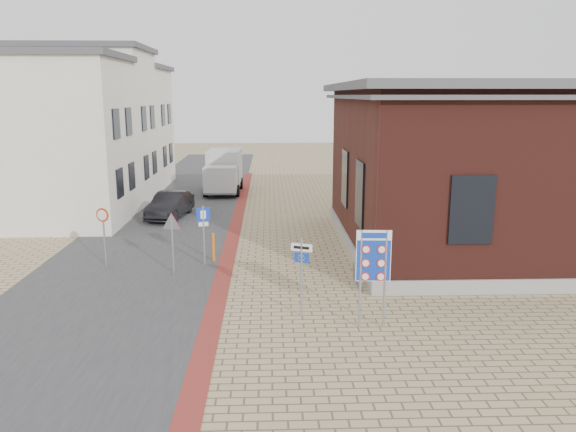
{
  "coord_description": "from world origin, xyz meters",
  "views": [
    {
      "loc": [
        -0.34,
        -16.0,
        6.32
      ],
      "look_at": [
        0.31,
        3.05,
        2.2
      ],
      "focal_mm": 35.0,
      "sensor_mm": 36.0,
      "label": 1
    }
  ],
  "objects_px": {
    "essen_sign": "(302,266)",
    "sedan": "(170,205)",
    "border_sign": "(373,258)",
    "bollard": "(214,247)",
    "parking_sign": "(203,226)",
    "box_truck": "(224,171)"
  },
  "relations": [
    {
      "from": "parking_sign",
      "to": "bollard",
      "type": "distance_m",
      "value": 1.14
    },
    {
      "from": "border_sign",
      "to": "essen_sign",
      "type": "distance_m",
      "value": 2.14
    },
    {
      "from": "bollard",
      "to": "essen_sign",
      "type": "bearing_deg",
      "value": -61.39
    },
    {
      "from": "box_truck",
      "to": "bollard",
      "type": "relative_size",
      "value": 4.72
    },
    {
      "from": "parking_sign",
      "to": "essen_sign",
      "type": "bearing_deg",
      "value": -70.45
    },
    {
      "from": "box_truck",
      "to": "border_sign",
      "type": "distance_m",
      "value": 23.01
    },
    {
      "from": "box_truck",
      "to": "sedan",
      "type": "bearing_deg",
      "value": -104.67
    },
    {
      "from": "essen_sign",
      "to": "sedan",
      "type": "bearing_deg",
      "value": 134.97
    },
    {
      "from": "essen_sign",
      "to": "box_truck",
      "type": "bearing_deg",
      "value": 121.17
    },
    {
      "from": "sedan",
      "to": "box_truck",
      "type": "relative_size",
      "value": 0.77
    },
    {
      "from": "box_truck",
      "to": "bollard",
      "type": "height_order",
      "value": "box_truck"
    },
    {
      "from": "parking_sign",
      "to": "border_sign",
      "type": "bearing_deg",
      "value": -62.44
    },
    {
      "from": "border_sign",
      "to": "parking_sign",
      "type": "relative_size",
      "value": 1.22
    },
    {
      "from": "essen_sign",
      "to": "parking_sign",
      "type": "relative_size",
      "value": 1.02
    },
    {
      "from": "box_truck",
      "to": "border_sign",
      "type": "bearing_deg",
      "value": -74.15
    },
    {
      "from": "sedan",
      "to": "border_sign",
      "type": "bearing_deg",
      "value": -51.74
    },
    {
      "from": "box_truck",
      "to": "parking_sign",
      "type": "relative_size",
      "value": 2.31
    },
    {
      "from": "border_sign",
      "to": "bollard",
      "type": "distance_m",
      "value": 8.31
    },
    {
      "from": "box_truck",
      "to": "border_sign",
      "type": "height_order",
      "value": "border_sign"
    },
    {
      "from": "sedan",
      "to": "box_truck",
      "type": "xyz_separation_m",
      "value": [
        2.22,
        7.75,
        0.74
      ]
    },
    {
      "from": "border_sign",
      "to": "bollard",
      "type": "xyz_separation_m",
      "value": [
        -4.97,
        6.5,
        -1.44
      ]
    },
    {
      "from": "box_truck",
      "to": "parking_sign",
      "type": "xyz_separation_m",
      "value": [
        0.5,
        -16.26,
        0.12
      ]
    }
  ]
}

